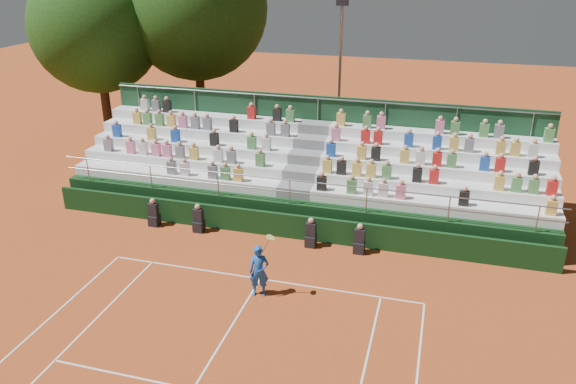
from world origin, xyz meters
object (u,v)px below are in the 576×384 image
(tennis_player, at_px, (259,271))
(tree_east, at_px, (195,8))
(tree_west, at_px, (96,27))
(floodlight_mast, at_px, (340,67))

(tennis_player, relative_size, tree_east, 0.19)
(tree_west, relative_size, tree_east, 0.88)
(tree_west, distance_m, floodlight_mast, 13.23)
(tree_east, bearing_deg, tree_west, -153.32)
(tree_east, xyz_separation_m, floodlight_mast, (8.17, -0.33, -2.75))
(tree_east, bearing_deg, tennis_player, -60.30)
(tennis_player, bearing_deg, tree_west, 136.78)
(tennis_player, height_order, tree_east, tree_east)
(tree_west, relative_size, floodlight_mast, 1.23)
(tree_east, bearing_deg, floodlight_mast, -2.34)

